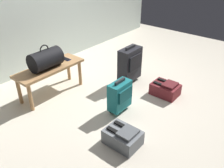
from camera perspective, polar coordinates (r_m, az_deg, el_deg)
ground_plane at (r=3.55m, az=0.68°, el=-2.18°), size 6.60×6.60×0.00m
bench at (r=3.48m, az=-14.53°, el=2.97°), size 1.00×0.36×0.43m
duffel_bag_black at (r=3.38m, az=-15.51°, el=5.72°), size 0.44×0.26×0.34m
cell_phone at (r=3.64m, az=-10.82°, el=5.86°), size 0.07×0.14×0.01m
suitcase_upright_charcoal at (r=3.72m, az=4.30°, el=4.79°), size 0.39×0.22×0.60m
suitcase_small_teal at (r=3.06m, az=1.90°, el=-2.70°), size 0.32×0.19×0.46m
backpack_grey at (r=2.66m, az=2.62°, el=-12.46°), size 0.28×0.38×0.21m
backpack_maroon at (r=3.55m, az=12.58°, el=-1.17°), size 0.28×0.38×0.21m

